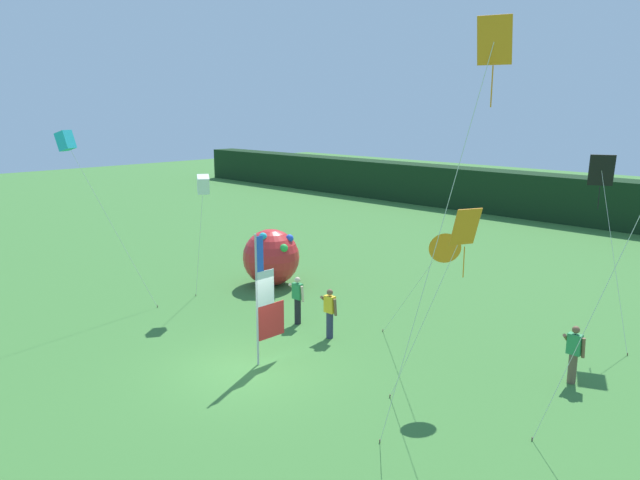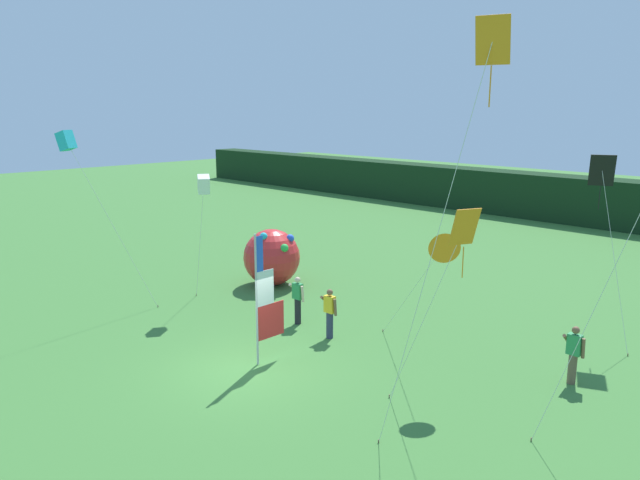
% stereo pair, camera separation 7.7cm
% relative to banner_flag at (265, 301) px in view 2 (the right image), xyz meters
% --- Properties ---
extents(ground_plane, '(120.00, 120.00, 0.00)m').
position_rel_banner_flag_xyz_m(ground_plane, '(0.04, -0.64, -1.83)').
color(ground_plane, '#3D7533').
extents(distant_treeline, '(80.00, 2.40, 2.93)m').
position_rel_banner_flag_xyz_m(distant_treeline, '(0.04, 27.93, -0.36)').
color(distant_treeline, black).
rests_on(distant_treeline, ground).
extents(banner_flag, '(0.06, 1.03, 3.82)m').
position_rel_banner_flag_xyz_m(banner_flag, '(0.00, 0.00, 0.00)').
color(banner_flag, '#B7B7BC').
rests_on(banner_flag, ground).
extents(person_near_banner, '(0.55, 0.48, 1.60)m').
position_rel_banner_flag_xyz_m(person_near_banner, '(6.84, 4.85, -0.98)').
color(person_near_banner, brown).
rests_on(person_near_banner, ground).
extents(person_mid_field, '(0.55, 0.48, 1.65)m').
position_rel_banner_flag_xyz_m(person_mid_field, '(-1.65, 2.80, -0.95)').
color(person_mid_field, black).
rests_on(person_mid_field, ground).
extents(person_far_left, '(0.55, 0.48, 1.61)m').
position_rel_banner_flag_xyz_m(person_far_left, '(0.02, 2.63, -0.97)').
color(person_far_left, '#2D334C').
rests_on(person_far_left, ground).
extents(inflatable_balloon, '(2.33, 2.33, 2.33)m').
position_rel_banner_flag_xyz_m(inflatable_balloon, '(-5.82, 5.21, -0.66)').
color(inflatable_balloon, red).
rests_on(inflatable_balloon, ground).
extents(kite_orange_diamond_0, '(2.14, 0.70, 5.08)m').
position_rel_banner_flag_xyz_m(kite_orange_diamond_0, '(5.73, 0.86, 2.64)').
color(kite_orange_diamond_0, brown).
rests_on(kite_orange_diamond_0, ground).
extents(kite_black_diamond_2, '(2.05, 1.34, 5.79)m').
position_rel_banner_flag_xyz_m(kite_black_diamond_2, '(5.69, 8.82, 3.30)').
color(kite_black_diamond_2, brown).
rests_on(kite_black_diamond_2, ground).
extents(kite_orange_diamond_3, '(2.39, 0.47, 8.71)m').
position_rel_banner_flag_xyz_m(kite_orange_diamond_3, '(7.05, -0.83, 5.94)').
color(kite_orange_diamond_3, brown).
rests_on(kite_orange_diamond_3, ground).
extents(kite_white_box_4, '(1.49, 0.67, 4.85)m').
position_rel_banner_flag_xyz_m(kite_white_box_4, '(-5.64, 1.92, 2.64)').
color(kite_white_box_4, brown).
rests_on(kite_white_box_4, ground).
extents(kite_orange_delta_5, '(3.80, 2.19, 4.15)m').
position_rel_banner_flag_xyz_m(kite_orange_delta_5, '(4.21, 2.51, 1.87)').
color(kite_orange_delta_5, brown).
rests_on(kite_orange_delta_5, ground).
extents(kite_cyan_box_6, '(1.16, 2.82, 6.48)m').
position_rel_banner_flag_xyz_m(kite_cyan_box_6, '(-7.36, -2.17, 4.27)').
color(kite_cyan_box_6, brown).
rests_on(kite_cyan_box_6, ground).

